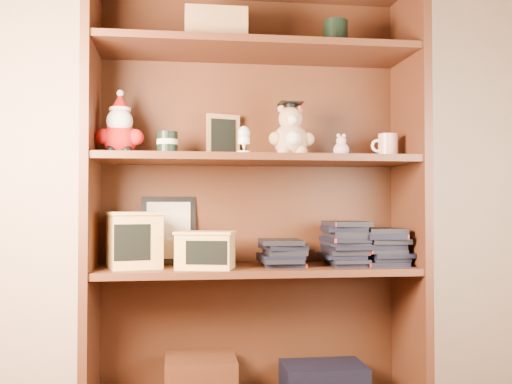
{
  "coord_description": "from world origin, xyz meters",
  "views": [
    {
      "loc": [
        -0.24,
        -0.85,
        0.76
      ],
      "look_at": [
        0.04,
        1.3,
        0.82
      ],
      "focal_mm": 42.0,
      "sensor_mm": 36.0,
      "label": 1
    }
  ],
  "objects_px": {
    "grad_teddy_bear": "(291,135)",
    "treats_box": "(134,240)",
    "bookcase": "(254,203)",
    "teacher_mug": "(387,146)"
  },
  "relations": [
    {
      "from": "grad_teddy_bear",
      "to": "teacher_mug",
      "type": "xyz_separation_m",
      "value": [
        0.37,
        0.01,
        -0.03
      ]
    },
    {
      "from": "bookcase",
      "to": "teacher_mug",
      "type": "xyz_separation_m",
      "value": [
        0.5,
        -0.05,
        0.22
      ]
    },
    {
      "from": "bookcase",
      "to": "teacher_mug",
      "type": "relative_size",
      "value": 15.78
    },
    {
      "from": "grad_teddy_bear",
      "to": "treats_box",
      "type": "relative_size",
      "value": 0.94
    },
    {
      "from": "bookcase",
      "to": "teacher_mug",
      "type": "distance_m",
      "value": 0.55
    },
    {
      "from": "grad_teddy_bear",
      "to": "teacher_mug",
      "type": "relative_size",
      "value": 2.03
    },
    {
      "from": "treats_box",
      "to": "grad_teddy_bear",
      "type": "bearing_deg",
      "value": -0.55
    },
    {
      "from": "grad_teddy_bear",
      "to": "teacher_mug",
      "type": "distance_m",
      "value": 0.37
    },
    {
      "from": "grad_teddy_bear",
      "to": "bookcase",
      "type": "bearing_deg",
      "value": 156.53
    },
    {
      "from": "bookcase",
      "to": "treats_box",
      "type": "distance_m",
      "value": 0.45
    }
  ]
}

